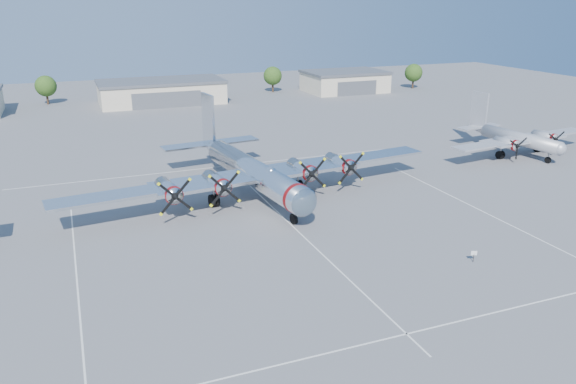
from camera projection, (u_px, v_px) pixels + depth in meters
name	position (u px, v px, depth m)	size (l,w,h in m)	color
ground	(293.00, 227.00, 60.11)	(260.00, 260.00, 0.00)	#5B5B5E
parking_lines	(299.00, 232.00, 58.57)	(60.00, 50.08, 0.01)	silver
hangar_center	(161.00, 91.00, 131.31)	(28.60, 14.60, 5.40)	beige
hangar_east	(345.00, 81.00, 148.04)	(20.60, 14.60, 5.40)	beige
tree_west	(46.00, 86.00, 129.18)	(4.80, 4.80, 6.64)	#382619
tree_east	(273.00, 76.00, 146.59)	(4.80, 4.80, 6.64)	#382619
tree_far_east	(414.00, 73.00, 152.80)	(4.80, 4.80, 6.64)	#382619
main_bomber_b29	(250.00, 194.00, 70.16)	(47.79, 32.69, 10.57)	silver
twin_engine_east	(513.00, 154.00, 88.61)	(27.24, 19.59, 8.64)	#A3A3A7
info_placard	(474.00, 254.00, 51.77)	(0.56, 0.23, 1.10)	black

